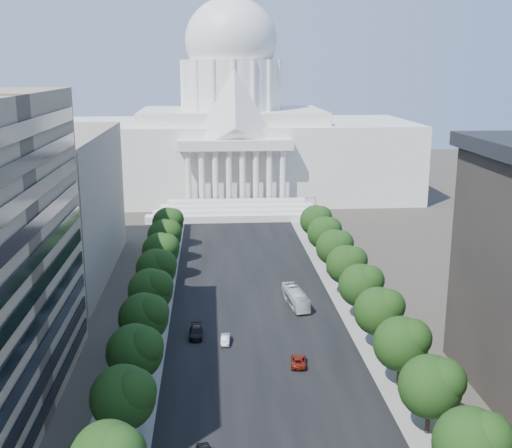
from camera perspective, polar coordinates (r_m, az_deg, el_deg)
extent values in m
cube|color=black|center=(129.05, -0.54, -5.62)|extent=(30.00, 260.00, 0.01)
cube|color=gray|center=(129.33, -9.02, -5.75)|extent=(8.00, 260.00, 0.02)
cube|color=gray|center=(131.54, 7.78, -5.37)|extent=(8.00, 260.00, 0.02)
cube|color=white|center=(218.68, -2.13, 5.84)|extent=(120.00, 50.00, 25.00)
cube|color=white|center=(217.13, -2.16, 9.63)|extent=(60.00, 40.00, 4.00)
cube|color=white|center=(190.89, -1.86, 7.09)|extent=(34.00, 8.00, 3.00)
cylinder|color=white|center=(216.62, -2.19, 12.27)|extent=(32.00, 32.00, 16.00)
ellipsoid|color=white|center=(216.68, -2.22, 15.97)|extent=(30.00, 30.00, 27.60)
cube|color=gray|center=(140.31, -20.80, 1.42)|extent=(38.00, 52.00, 30.00)
cylinder|color=#33261C|center=(79.90, -11.57, -17.82)|extent=(0.56, 0.56, 2.94)
sphere|color=black|center=(77.55, -11.74, -14.86)|extent=(7.60, 7.60, 7.60)
sphere|color=black|center=(76.18, -10.84, -14.39)|extent=(5.32, 5.32, 5.32)
cylinder|color=#33261C|center=(90.25, -10.60, -13.83)|extent=(0.56, 0.56, 2.94)
sphere|color=black|center=(88.18, -10.74, -11.12)|extent=(7.60, 7.60, 7.60)
sphere|color=black|center=(86.87, -9.95, -10.66)|extent=(5.32, 5.32, 5.32)
cylinder|color=#33261C|center=(100.97, -9.86, -10.67)|extent=(0.56, 0.56, 2.94)
sphere|color=black|center=(99.12, -9.98, -8.20)|extent=(7.60, 7.60, 7.60)
sphere|color=black|center=(97.87, -9.26, -7.75)|extent=(5.32, 5.32, 5.32)
cylinder|color=#33261C|center=(111.95, -9.28, -8.13)|extent=(0.56, 0.56, 2.94)
sphere|color=black|center=(110.29, -9.37, -5.86)|extent=(7.60, 7.60, 7.60)
sphere|color=black|center=(109.08, -8.73, -5.43)|extent=(5.32, 5.32, 5.32)
cylinder|color=#33261C|center=(123.12, -8.80, -6.04)|extent=(0.56, 0.56, 2.94)
sphere|color=black|center=(121.61, -8.88, -3.96)|extent=(7.60, 7.60, 7.60)
sphere|color=black|center=(120.44, -8.30, -3.54)|extent=(5.32, 5.32, 5.32)
cylinder|color=#33261C|center=(134.43, -8.41, -4.30)|extent=(0.56, 0.56, 2.94)
sphere|color=black|center=(133.05, -8.48, -2.38)|extent=(7.60, 7.60, 7.60)
sphere|color=black|center=(131.91, -7.94, -1.99)|extent=(5.32, 5.32, 5.32)
cylinder|color=#33261C|center=(145.85, -8.08, -2.83)|extent=(0.56, 0.56, 2.94)
sphere|color=black|center=(144.58, -8.14, -1.05)|extent=(7.60, 7.60, 7.60)
sphere|color=black|center=(143.47, -7.65, -0.68)|extent=(5.32, 5.32, 5.32)
cylinder|color=#33261C|center=(157.36, -7.80, -1.58)|extent=(0.56, 0.56, 2.94)
sphere|color=black|center=(156.19, -7.85, 0.08)|extent=(7.60, 7.60, 7.60)
sphere|color=black|center=(155.10, -7.39, 0.43)|extent=(5.32, 5.32, 5.32)
sphere|color=black|center=(71.33, 18.50, -18.08)|extent=(7.60, 7.60, 7.60)
sphere|color=black|center=(70.65, 19.86, -17.45)|extent=(5.32, 5.32, 5.32)
cylinder|color=#33261C|center=(83.25, 15.00, -16.63)|extent=(0.56, 0.56, 2.94)
sphere|color=black|center=(81.00, 15.21, -13.76)|extent=(7.60, 7.60, 7.60)
sphere|color=black|center=(80.29, 16.37, -13.19)|extent=(5.32, 5.32, 5.32)
cylinder|color=#33261C|center=(93.23, 12.58, -12.99)|extent=(0.56, 0.56, 2.94)
sphere|color=black|center=(91.23, 12.73, -10.35)|extent=(7.60, 7.60, 7.60)
sphere|color=black|center=(90.50, 13.73, -9.82)|extent=(5.32, 5.32, 5.32)
cylinder|color=#33261C|center=(103.64, 10.68, -10.05)|extent=(0.56, 0.56, 2.94)
sphere|color=black|center=(101.84, 10.80, -7.63)|extent=(7.60, 7.60, 7.60)
sphere|color=black|center=(101.10, 11.67, -7.14)|extent=(5.32, 5.32, 5.32)
cylinder|color=#33261C|center=(114.36, 9.16, -7.64)|extent=(0.56, 0.56, 2.94)
sphere|color=black|center=(112.74, 9.25, -5.42)|extent=(7.60, 7.60, 7.60)
sphere|color=black|center=(111.98, 10.03, -4.97)|extent=(5.32, 5.32, 5.32)
cylinder|color=#33261C|center=(125.32, 7.92, -5.65)|extent=(0.56, 0.56, 2.94)
sphere|color=black|center=(123.84, 7.99, -3.60)|extent=(7.60, 7.60, 7.60)
sphere|color=black|center=(123.08, 8.68, -3.18)|extent=(5.32, 5.32, 5.32)
cylinder|color=#33261C|center=(136.45, 6.88, -3.97)|extent=(0.56, 0.56, 2.94)
sphere|color=black|center=(135.09, 6.94, -2.08)|extent=(7.60, 7.60, 7.60)
sphere|color=black|center=(134.32, 7.57, -1.68)|extent=(5.32, 5.32, 5.32)
cylinder|color=#33261C|center=(147.72, 6.00, -2.56)|extent=(0.56, 0.56, 2.94)
sphere|color=black|center=(146.46, 6.05, -0.79)|extent=(7.60, 7.60, 7.60)
sphere|color=black|center=(145.69, 6.63, -0.42)|extent=(5.32, 5.32, 5.32)
cylinder|color=#33261C|center=(159.09, 5.26, -1.34)|extent=(0.56, 0.56, 2.94)
sphere|color=black|center=(157.93, 5.29, 0.31)|extent=(7.60, 7.60, 7.60)
sphere|color=black|center=(157.16, 5.83, 0.66)|extent=(5.32, 5.32, 5.32)
cylinder|color=gray|center=(81.78, 17.08, -14.94)|extent=(0.18, 0.18, 9.00)
cylinder|color=gray|center=(79.42, 16.48, -12.30)|extent=(2.40, 0.14, 0.14)
sphere|color=gray|center=(79.10, 15.71, -12.44)|extent=(0.44, 0.44, 0.44)
cylinder|color=gray|center=(103.11, 12.11, -8.42)|extent=(0.18, 0.18, 9.00)
cylinder|color=gray|center=(101.26, 11.58, -6.20)|extent=(2.40, 0.14, 0.14)
sphere|color=gray|center=(101.01, 10.97, -6.28)|extent=(0.44, 0.44, 0.44)
cylinder|color=gray|center=(125.81, 8.98, -4.15)|extent=(0.18, 0.18, 9.00)
cylinder|color=gray|center=(124.29, 8.52, -2.28)|extent=(2.40, 0.14, 0.14)
sphere|color=gray|center=(124.09, 8.02, -2.34)|extent=(0.44, 0.44, 0.44)
cylinder|color=gray|center=(149.24, 6.85, -1.20)|extent=(0.18, 0.18, 9.00)
cylinder|color=gray|center=(147.96, 6.44, 0.40)|extent=(2.40, 0.14, 0.14)
sphere|color=gray|center=(147.79, 6.02, 0.35)|extent=(0.44, 0.44, 0.44)
cylinder|color=gray|center=(173.11, 5.30, 0.95)|extent=(0.18, 0.18, 9.00)
cylinder|color=gray|center=(172.01, 4.93, 2.34)|extent=(2.40, 0.14, 0.14)
sphere|color=gray|center=(171.86, 4.57, 2.30)|extent=(0.44, 0.44, 0.44)
imported|color=#A1A3A9|center=(103.99, -2.74, -10.22)|extent=(1.59, 3.95, 1.28)
imported|color=maroon|center=(97.10, 3.78, -12.06)|extent=(2.78, 5.00, 1.32)
imported|color=black|center=(106.56, -5.36, -9.57)|extent=(2.21, 5.35, 1.55)
imported|color=silver|center=(119.19, 3.55, -6.54)|extent=(4.07, 11.34, 3.09)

